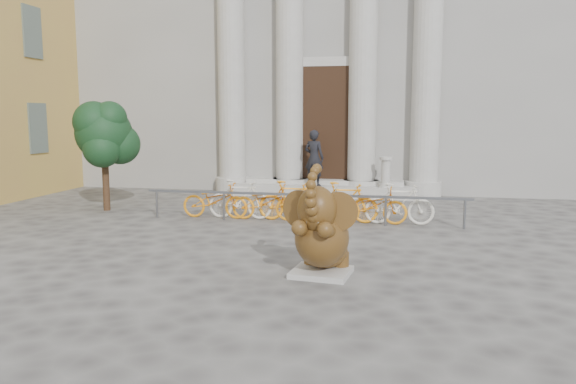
% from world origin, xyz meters
% --- Properties ---
extents(ground, '(80.00, 80.00, 0.00)m').
position_xyz_m(ground, '(0.00, 0.00, 0.00)').
color(ground, '#474442').
rests_on(ground, ground).
extents(classical_building, '(22.00, 10.70, 12.00)m').
position_xyz_m(classical_building, '(0.00, 14.93, 5.98)').
color(classical_building, gray).
rests_on(classical_building, ground).
extents(entrance_steps, '(6.00, 1.20, 0.36)m').
position_xyz_m(entrance_steps, '(0.00, 9.40, 0.18)').
color(entrance_steps, '#A8A59E').
rests_on(entrance_steps, ground).
extents(elephant_statue, '(1.24, 1.42, 1.86)m').
position_xyz_m(elephant_statue, '(1.21, 0.22, 0.68)').
color(elephant_statue, '#A8A59E').
rests_on(elephant_statue, ground).
extents(bike_rack, '(8.00, 0.53, 1.00)m').
position_xyz_m(bike_rack, '(0.12, 4.88, 0.50)').
color(bike_rack, slate).
rests_on(bike_rack, ground).
extents(tree, '(1.72, 1.57, 2.99)m').
position_xyz_m(tree, '(-5.46, 5.37, 2.09)').
color(tree, '#332114').
rests_on(tree, ground).
extents(pedestrian, '(0.75, 0.60, 1.80)m').
position_xyz_m(pedestrian, '(-0.26, 9.06, 1.26)').
color(pedestrian, black).
rests_on(pedestrian, entrance_steps).
extents(balustrade_post, '(0.39, 0.39, 0.97)m').
position_xyz_m(balustrade_post, '(2.01, 9.10, 0.81)').
color(balustrade_post, '#A8A59E').
rests_on(balustrade_post, entrance_steps).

